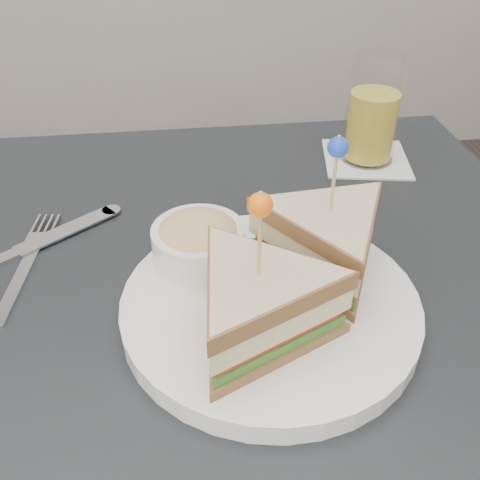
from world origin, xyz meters
name	(u,v)px	position (x,y,z in m)	size (l,w,h in m)	color
table	(233,333)	(0.00, 0.00, 0.67)	(0.80, 0.80, 0.75)	black
plate_meal	(279,275)	(0.04, -0.05, 0.80)	(0.34, 0.32, 0.17)	white
cutlery_fork	(29,258)	(-0.22, 0.07, 0.75)	(0.04, 0.20, 0.01)	silver
cutlery_knife	(25,249)	(-0.23, 0.09, 0.75)	(0.20, 0.16, 0.01)	silver
drink_set	(372,116)	(0.23, 0.26, 0.82)	(0.14, 0.14, 0.16)	white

